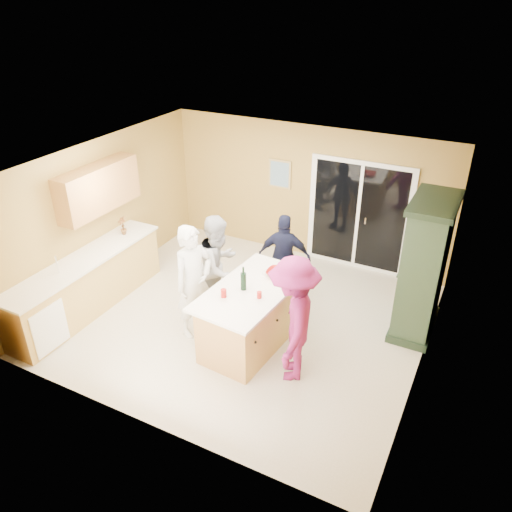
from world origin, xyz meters
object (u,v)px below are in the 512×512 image
at_px(woman_grey, 219,267).
at_px(woman_magenta, 293,320).
at_px(kitchen_island, 252,318).
at_px(woman_navy, 284,257).
at_px(woman_white, 194,282).
at_px(green_hutch, 423,270).

distance_m(woman_grey, woman_magenta, 1.83).
bearing_deg(woman_grey, woman_magenta, -113.96).
xyz_separation_m(woman_grey, woman_magenta, (1.63, -0.84, 0.05)).
height_order(kitchen_island, woman_navy, woman_navy).
height_order(kitchen_island, woman_white, woman_white).
distance_m(green_hutch, woman_white, 3.42).
bearing_deg(kitchen_island, woman_white, -166.67).
bearing_deg(green_hutch, woman_navy, -178.03).
bearing_deg(woman_magenta, woman_white, -115.98).
xyz_separation_m(woman_white, woman_magenta, (1.70, -0.21, 0.01)).
bearing_deg(kitchen_island, green_hutch, 40.51).
distance_m(kitchen_island, green_hutch, 2.65).
bearing_deg(green_hutch, woman_grey, -161.06).
distance_m(kitchen_island, woman_white, 1.01).
bearing_deg(woman_navy, woman_white, 48.23).
distance_m(woman_white, woman_grey, 0.63).
distance_m(woman_navy, woman_magenta, 2.00).
xyz_separation_m(kitchen_island, woman_magenta, (0.80, -0.34, 0.45)).
xyz_separation_m(woman_grey, woman_navy, (0.72, 0.93, -0.10)).
relative_size(green_hutch, woman_magenta, 1.20).
bearing_deg(woman_navy, woman_magenta, 102.31).
height_order(kitchen_island, woman_grey, woman_grey).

